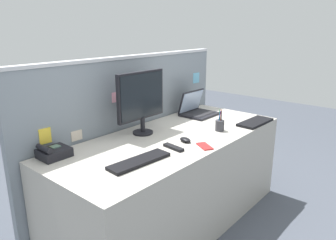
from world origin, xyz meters
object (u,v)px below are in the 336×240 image
Objects in this scene: desktop_monitor at (141,98)px; laptop at (196,109)px; keyboard_main at (139,161)px; desk_phone at (53,152)px; keyboard_spare at (255,122)px; cell_phone_red_case at (205,146)px; computer_mouse_right_hand at (185,140)px; tv_remote at (173,147)px; pen_cup at (220,125)px.

desktop_monitor reaches higher than laptop.
laptop is at bearing -0.07° from desktop_monitor.
laptop is 1.22m from keyboard_main.
desk_phone is 1.68m from keyboard_spare.
keyboard_main is 0.52m from cell_phone_red_case.
desktop_monitor is at bearing 148.08° from keyboard_spare.
cell_phone_red_case is (0.01, -0.16, -0.01)m from computer_mouse_right_hand.
laptop is at bearing 32.92° from tv_remote.
keyboard_main is 2.50× the size of tv_remote.
computer_mouse_right_hand is 0.17m from cell_phone_red_case.
desk_phone is at bearing 126.44° from keyboard_main.
laptop is at bearing 23.31° from keyboard_main.
desktop_monitor reaches higher than keyboard_main.
keyboard_main is at bearing -164.71° from computer_mouse_right_hand.
computer_mouse_right_hand is at bearing 172.27° from pen_cup.
laptop is (0.73, -0.00, -0.23)m from desktop_monitor.
computer_mouse_right_hand is 0.56× the size of pen_cup.
desktop_monitor reaches higher than cell_phone_red_case.
desktop_monitor is 0.62m from cell_phone_red_case.
desk_phone is 1.09× the size of tv_remote.
desktop_monitor is at bearing 113.41° from computer_mouse_right_hand.
cell_phone_red_case is at bearing -140.46° from laptop.
tv_remote is at bearing 2.66° from keyboard_main.
desk_phone is 1.28m from pen_cup.
tv_remote is (0.32, -0.01, -0.00)m from keyboard_main.
keyboard_main is (-1.15, -0.39, -0.04)m from laptop.
desktop_monitor is 2.65× the size of desk_phone.
cell_phone_red_case is (0.07, -0.55, -0.28)m from desktop_monitor.
desk_phone is 1.03× the size of pen_cup.
pen_cup is (0.87, -0.04, 0.04)m from keyboard_main.
desktop_monitor reaches higher than tv_remote.
computer_mouse_right_hand is 0.59× the size of tv_remote.
pen_cup is (-0.28, -0.43, -0.01)m from laptop.
desk_phone is 0.91m from computer_mouse_right_hand.
desktop_monitor reaches higher than desk_phone.
tv_remote is at bearing 176.75° from pen_cup.
tv_remote is at bearing -158.47° from computer_mouse_right_hand.
desk_phone reaches higher than keyboard_spare.
cell_phone_red_case is (-0.76, 0.02, -0.01)m from keyboard_spare.
pen_cup is (0.39, -0.05, 0.03)m from computer_mouse_right_hand.
computer_mouse_right_hand reaches higher than tv_remote.
computer_mouse_right_hand is (0.06, -0.38, -0.27)m from desktop_monitor.
cell_phone_red_case is at bearing -179.04° from keyboard_spare.
desk_phone is 1.85× the size of computer_mouse_right_hand.
desk_phone is 0.79m from tv_remote.
laptop is 0.93m from tv_remote.
computer_mouse_right_hand is at bearing -31.04° from desk_phone.
desk_phone reaches higher than cell_phone_red_case.
tv_remote is (-0.93, 0.16, -0.00)m from keyboard_spare.
laptop is 1.81× the size of pen_cup.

